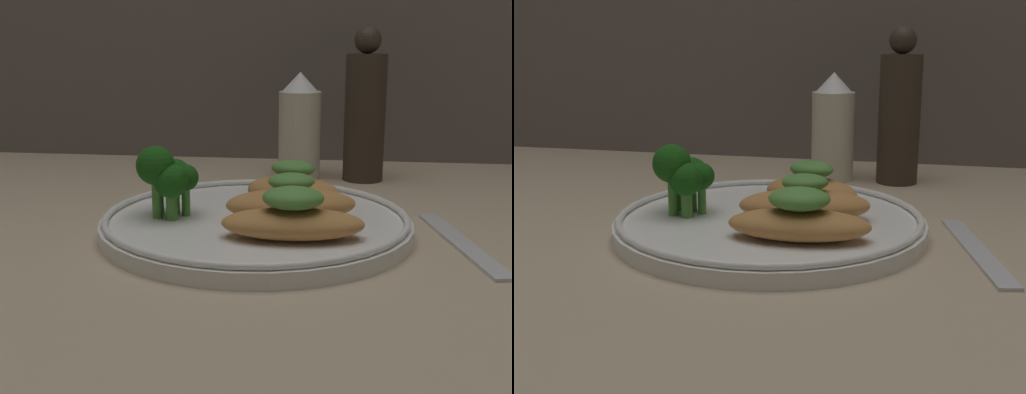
% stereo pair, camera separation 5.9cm
% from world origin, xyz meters
% --- Properties ---
extents(ground_plane, '(1.80, 1.80, 0.01)m').
position_xyz_m(ground_plane, '(0.00, 0.00, -0.01)').
color(ground_plane, tan).
extents(plate, '(0.29, 0.29, 0.02)m').
position_xyz_m(plate, '(0.00, 0.00, 0.01)').
color(plate, white).
rests_on(plate, ground_plane).
extents(grilled_meat_front, '(0.12, 0.06, 0.04)m').
position_xyz_m(grilled_meat_front, '(0.04, -0.06, 0.03)').
color(grilled_meat_front, '#BC7F42').
rests_on(grilled_meat_front, plate).
extents(grilled_meat_middle, '(0.13, 0.08, 0.04)m').
position_xyz_m(grilled_meat_middle, '(0.03, -0.00, 0.03)').
color(grilled_meat_middle, '#BC7F42').
rests_on(grilled_meat_middle, plate).
extents(grilled_meat_back, '(0.11, 0.08, 0.05)m').
position_xyz_m(grilled_meat_back, '(0.03, 0.04, 0.03)').
color(grilled_meat_back, '#BC7F42').
rests_on(grilled_meat_back, plate).
extents(broccoli_bunch, '(0.05, 0.05, 0.07)m').
position_xyz_m(broccoli_bunch, '(-0.08, -0.00, 0.05)').
color(broccoli_bunch, '#4C8E38').
rests_on(broccoli_bunch, plate).
extents(sauce_bottle, '(0.05, 0.05, 0.13)m').
position_xyz_m(sauce_bottle, '(0.02, 0.24, 0.06)').
color(sauce_bottle, beige).
rests_on(sauce_bottle, ground_plane).
extents(pepper_grinder, '(0.05, 0.05, 0.19)m').
position_xyz_m(pepper_grinder, '(0.11, 0.24, 0.09)').
color(pepper_grinder, '#382D23').
rests_on(pepper_grinder, ground_plane).
extents(fork, '(0.05, 0.18, 0.01)m').
position_xyz_m(fork, '(0.18, -0.01, 0.00)').
color(fork, silver).
rests_on(fork, ground_plane).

